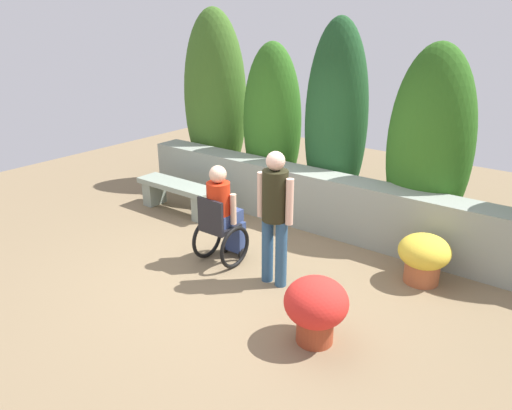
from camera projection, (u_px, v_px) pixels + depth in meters
The scene contains 8 objects.
ground_plane at pixel (245, 274), 6.25m from camera, with size 13.54×13.54×0.00m, color #806B4E.
stone_retaining_wall at pixel (320, 201), 7.45m from camera, with size 6.61×0.48×0.87m, color gray.
hedge_backdrop at pixel (339, 128), 7.58m from camera, with size 7.20×1.09×3.21m.
stone_bench at pixel (178, 193), 8.14m from camera, with size 1.52×0.42×0.49m.
person_in_wheelchair at pixel (222, 218), 6.37m from camera, with size 0.53×0.66×1.33m.
person_standing_companion at pixel (275, 210), 5.71m from camera, with size 0.49×0.30×1.65m.
flower_pot_purple_near at pixel (316, 307), 4.83m from camera, with size 0.64×0.64×0.69m.
flower_pot_terracotta_by_wall at pixel (424, 256), 5.95m from camera, with size 0.62×0.62×0.62m.
Camera 1 is at (3.47, -4.30, 3.06)m, focal length 34.69 mm.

